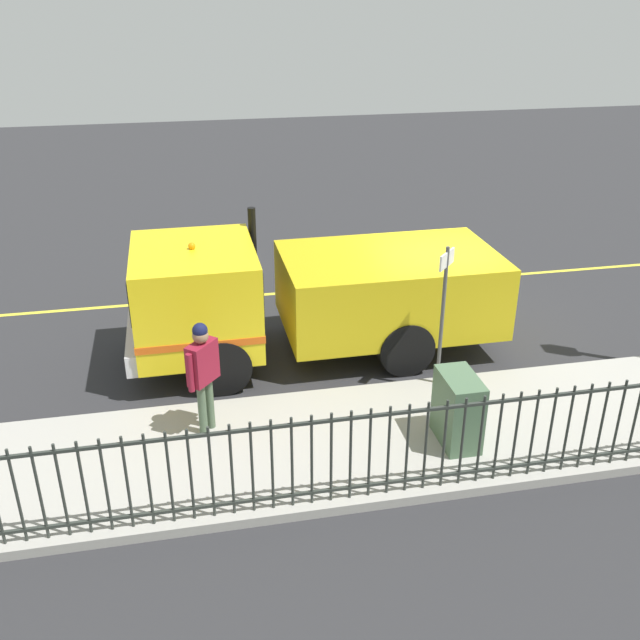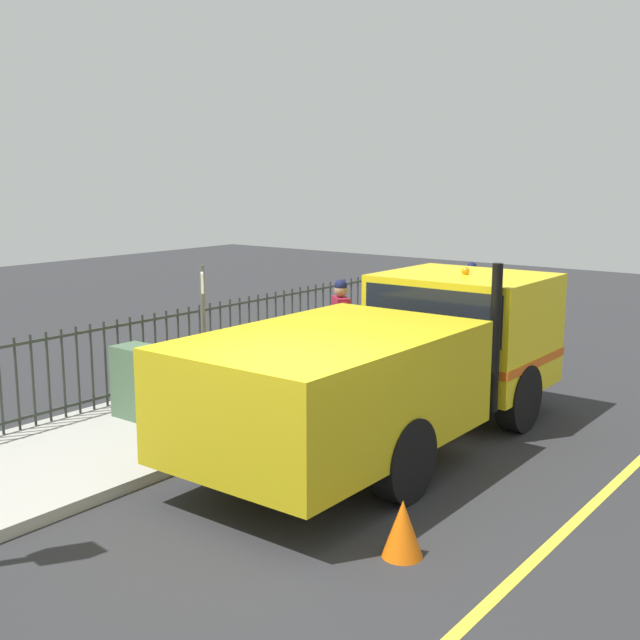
# 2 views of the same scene
# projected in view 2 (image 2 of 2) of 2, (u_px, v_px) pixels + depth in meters

# --- Properties ---
(ground_plane) EXTENTS (47.84, 47.84, 0.00)m
(ground_plane) POSITION_uv_depth(u_px,v_px,m) (290.00, 522.00, 8.27)
(ground_plane) COLOR #2B2B2D
(ground_plane) RESTS_ON ground
(sidewalk_slab) EXTENTS (2.82, 21.75, 0.14)m
(sidewalk_slab) POSITION_uv_depth(u_px,v_px,m) (92.00, 449.00, 10.28)
(sidewalk_slab) COLOR #A3A099
(sidewalk_slab) RESTS_ON ground
(lane_marking) EXTENTS (0.12, 19.57, 0.01)m
(lane_marking) POSITION_uv_depth(u_px,v_px,m) (499.00, 594.00, 6.85)
(lane_marking) COLOR yellow
(lane_marking) RESTS_ON ground
(work_truck) EXTENTS (2.42, 6.46, 2.45)m
(work_truck) POSITION_uv_depth(u_px,v_px,m) (405.00, 354.00, 10.57)
(work_truck) COLOR yellow
(work_truck) RESTS_ON ground
(worker_standing) EXTENTS (0.51, 0.48, 1.72)m
(worker_standing) POSITION_uv_depth(u_px,v_px,m) (341.00, 319.00, 13.27)
(worker_standing) COLOR maroon
(worker_standing) RESTS_ON sidewalk_slab
(pedestrian_distant) EXTENTS (0.42, 0.54, 1.65)m
(pedestrian_distant) POSITION_uv_depth(u_px,v_px,m) (471.00, 292.00, 16.54)
(pedestrian_distant) COLOR maroon
(pedestrian_distant) RESTS_ON sidewalk_slab
(iron_fence) EXTENTS (0.04, 18.52, 1.29)m
(iron_fence) POSITION_uv_depth(u_px,v_px,m) (33.00, 380.00, 10.90)
(iron_fence) COLOR #2D332D
(iron_fence) RESTS_ON sidewalk_slab
(utility_cabinet) EXTENTS (0.84, 0.48, 1.04)m
(utility_cabinet) POSITION_uv_depth(u_px,v_px,m) (142.00, 383.00, 11.27)
(utility_cabinet) COLOR #4C6B4C
(utility_cabinet) RESTS_ON sidewalk_slab
(traffic_cone) EXTENTS (0.39, 0.39, 0.56)m
(traffic_cone) POSITION_uv_depth(u_px,v_px,m) (403.00, 528.00, 7.48)
(traffic_cone) COLOR orange
(traffic_cone) RESTS_ON ground
(street_sign) EXTENTS (0.39, 0.36, 2.34)m
(street_sign) POSITION_uv_depth(u_px,v_px,m) (203.00, 335.00, 9.90)
(street_sign) COLOR #4C4C4C
(street_sign) RESTS_ON sidewalk_slab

